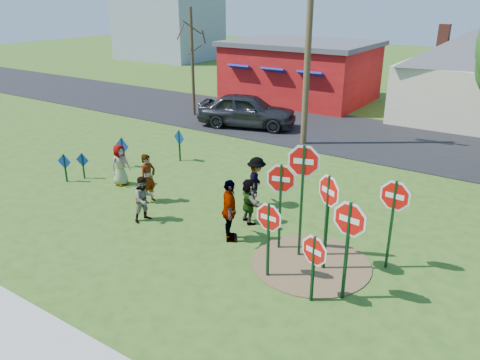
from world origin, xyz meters
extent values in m
plane|color=#305317|center=(0.00, 0.00, 0.00)|extent=(120.00, 120.00, 0.00)
cube|color=black|center=(0.00, 11.50, 0.02)|extent=(120.00, 7.50, 0.04)
cylinder|color=brown|center=(4.50, -1.00, 0.01)|extent=(3.20, 3.20, 0.03)
cube|color=#9B0F10|center=(-5.50, 18.00, 1.80)|extent=(9.00, 7.00, 3.60)
cube|color=#4C4C51|center=(-5.50, 18.00, 3.75)|extent=(9.40, 7.40, 0.30)
cube|color=navy|center=(-8.00, 14.40, 2.40)|extent=(1.60, 0.78, 0.45)
cube|color=navy|center=(-5.50, 14.40, 2.40)|extent=(1.60, 0.78, 0.45)
cube|color=navy|center=(-3.00, 14.40, 2.40)|extent=(1.60, 0.78, 0.45)
cube|color=beige|center=(5.50, 18.00, 1.60)|extent=(8.00, 7.00, 3.20)
cube|color=brown|center=(3.50, 17.00, 4.60)|extent=(0.55, 0.55, 1.40)
cube|color=#8C939E|center=(-28.00, 30.00, 4.00)|extent=(10.00, 8.00, 8.00)
cube|color=#0E3419|center=(3.82, -2.17, 1.02)|extent=(0.06, 0.07, 2.04)
cylinder|color=white|center=(3.82, -2.17, 1.68)|extent=(0.99, 0.07, 0.99)
cylinder|color=red|center=(3.82, -2.17, 1.68)|extent=(0.86, 0.06, 0.86)
cube|color=white|center=(3.82, -2.17, 1.68)|extent=(0.44, 0.03, 0.12)
cube|color=#0E3419|center=(4.02, -0.80, 1.60)|extent=(0.08, 0.09, 3.21)
cylinder|color=white|center=(4.02, -0.80, 2.78)|extent=(1.14, 0.35, 1.18)
cylinder|color=red|center=(4.02, -0.80, 2.78)|extent=(0.98, 0.30, 1.01)
cube|color=white|center=(4.02, -0.80, 2.78)|extent=(0.50, 0.15, 0.15)
cylinder|color=gold|center=(4.02, -0.80, 2.78)|extent=(1.13, 0.34, 1.18)
cube|color=#0E3419|center=(4.87, -1.05, 1.32)|extent=(0.09, 0.09, 2.64)
cylinder|color=white|center=(4.87, -1.05, 2.24)|extent=(0.97, 0.56, 1.10)
cylinder|color=red|center=(4.87, -1.05, 2.24)|extent=(0.84, 0.49, 0.95)
cube|color=white|center=(4.87, -1.05, 2.24)|extent=(0.43, 0.24, 0.14)
cube|color=#0E3419|center=(6.23, -0.05, 1.23)|extent=(0.06, 0.08, 2.46)
cylinder|color=white|center=(6.23, -0.05, 2.07)|extent=(1.08, 0.09, 1.08)
cylinder|color=red|center=(6.23, -0.05, 2.07)|extent=(0.93, 0.08, 0.93)
cube|color=white|center=(6.23, -0.05, 2.07)|extent=(0.47, 0.04, 0.13)
cylinder|color=gold|center=(6.23, -0.05, 2.07)|extent=(1.08, 0.08, 1.08)
cube|color=#0E3419|center=(5.21, -2.49, 0.86)|extent=(0.07, 0.08, 1.71)
cylinder|color=white|center=(5.21, -2.49, 1.35)|extent=(0.96, 0.28, 1.00)
cylinder|color=red|center=(5.21, -2.49, 1.35)|extent=(0.83, 0.25, 0.86)
cube|color=white|center=(5.21, -2.49, 1.35)|extent=(0.42, 0.12, 0.12)
cube|color=#0E3419|center=(5.79, -1.98, 1.25)|extent=(0.07, 0.08, 2.50)
cylinder|color=white|center=(5.79, -1.98, 2.09)|extent=(1.12, 0.17, 1.13)
cylinder|color=red|center=(5.79, -1.98, 2.09)|extent=(0.97, 0.15, 0.97)
cube|color=white|center=(5.79, -1.98, 2.09)|extent=(0.49, 0.07, 0.14)
cylinder|color=gold|center=(5.79, -1.98, 2.09)|extent=(1.12, 0.16, 1.13)
cube|color=#0E3419|center=(3.36, -0.75, 1.27)|extent=(0.08, 0.09, 2.54)
cylinder|color=white|center=(3.36, -0.75, 2.13)|extent=(1.08, 0.33, 1.12)
cylinder|color=red|center=(3.36, -0.75, 2.13)|extent=(0.93, 0.29, 0.97)
cube|color=white|center=(3.36, -0.75, 2.13)|extent=(0.47, 0.14, 0.14)
cube|color=#0E3419|center=(-5.99, -0.84, 0.56)|extent=(0.06, 0.07, 1.11)
cube|color=navy|center=(-5.99, -0.84, 0.83)|extent=(0.59, 0.16, 0.61)
cube|color=#0E3419|center=(-5.69, -0.24, 0.52)|extent=(0.06, 0.06, 1.04)
cube|color=navy|center=(-5.69, -0.24, 0.78)|extent=(0.55, 0.16, 0.57)
cube|color=#0E3419|center=(-5.37, 1.55, 0.64)|extent=(0.06, 0.07, 1.27)
cube|color=navy|center=(-5.37, 1.55, 0.93)|extent=(0.72, 0.05, 0.72)
cube|color=#0E3419|center=(-3.93, 3.48, 0.68)|extent=(0.06, 0.07, 1.37)
cube|color=navy|center=(-3.93, 3.48, 1.05)|extent=(0.66, 0.15, 0.67)
imported|color=#4B539B|center=(-4.00, 0.15, 0.79)|extent=(0.59, 0.83, 1.59)
imported|color=#267573|center=(-2.00, -0.42, 0.87)|extent=(0.45, 0.65, 1.74)
imported|color=brown|center=(-1.08, -1.57, 0.75)|extent=(0.76, 0.86, 1.49)
imported|color=#2F2F34|center=(1.29, 1.36, 0.87)|extent=(1.07, 1.29, 1.74)
imported|color=#54345F|center=(1.91, -1.13, 0.95)|extent=(1.04, 1.16, 1.89)
imported|color=#204A30|center=(1.76, 0.15, 0.74)|extent=(1.39, 1.13, 1.48)
imported|color=#313136|center=(-4.53, 9.79, 0.94)|extent=(5.66, 3.52, 1.80)
cylinder|color=#4C3823|center=(-0.57, 8.69, 4.71)|extent=(0.29, 0.29, 9.42)
cylinder|color=#382819|center=(-8.67, 10.35, 3.07)|extent=(0.18, 0.18, 6.13)
camera|label=1|loc=(8.94, -11.13, 6.76)|focal=35.00mm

